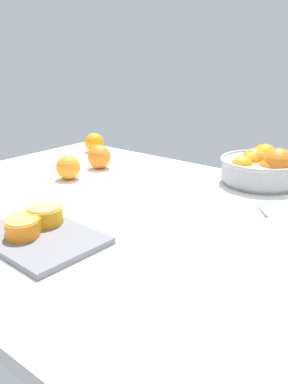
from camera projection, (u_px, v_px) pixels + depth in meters
ground_plane at (133, 216)px, 94.91cm from camera, size 134.57×93.04×3.00cm
fruit_bowl at (262, 167)px, 112.42cm from camera, size 23.44×23.44×11.81cm
cutting_board at (39, 237)px, 79.13cm from camera, size 26.54×19.52×1.32cm
orange_half_0 at (22, 228)px, 77.36cm from camera, size 6.68×6.68×3.64cm
orange_half_1 at (25, 224)px, 79.83cm from camera, size 7.11×7.11×3.34cm
orange_half_2 at (45, 215)px, 83.74cm from camera, size 7.78×7.78×3.79cm
loose_orange_0 at (99, 157)px, 128.25cm from camera, size 7.80×7.80×7.80cm
loose_orange_2 at (94, 142)px, 150.41cm from camera, size 7.34×7.34×7.34cm
loose_orange_3 at (68, 167)px, 117.11cm from camera, size 7.46×7.46×7.46cm
herb_sprig_0 at (263, 212)px, 92.65cm from camera, size 5.46×6.30×0.94cm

